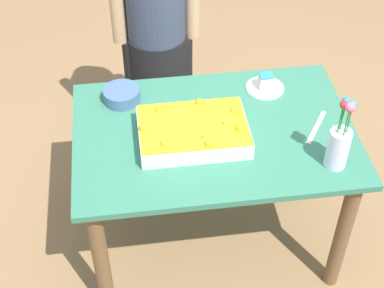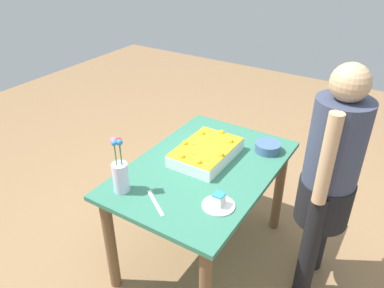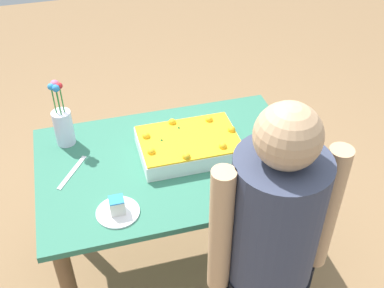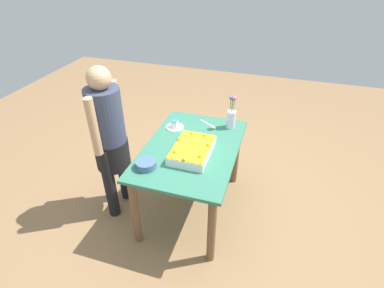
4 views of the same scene
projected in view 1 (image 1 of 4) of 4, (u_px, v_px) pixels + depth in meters
The scene contains 8 objects.
ground_plane at pixel (210, 237), 3.08m from camera, with size 8.00×8.00×0.00m, color #926D48.
dining_table at pixel (213, 153), 2.66m from camera, with size 1.23×0.83×0.75m.
sheet_cake at pixel (193, 131), 2.50m from camera, with size 0.46×0.32×0.11m.
serving_plate_with_slice at pixel (265, 85), 2.77m from camera, with size 0.18×0.18×0.08m.
cake_knife at pixel (316, 127), 2.58m from camera, with size 0.23×0.02×0.00m, color silver.
flower_vase at pixel (339, 144), 2.34m from camera, with size 0.09×0.09×0.34m.
fruit_bowl at pixel (122, 95), 2.70m from camera, with size 0.17×0.17×0.06m, color #486793.
person_standing at pixel (156, 26), 2.99m from camera, with size 0.45×0.31×1.49m.
Camera 1 is at (0.35, 1.87, 2.47)m, focal length 55.00 mm.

